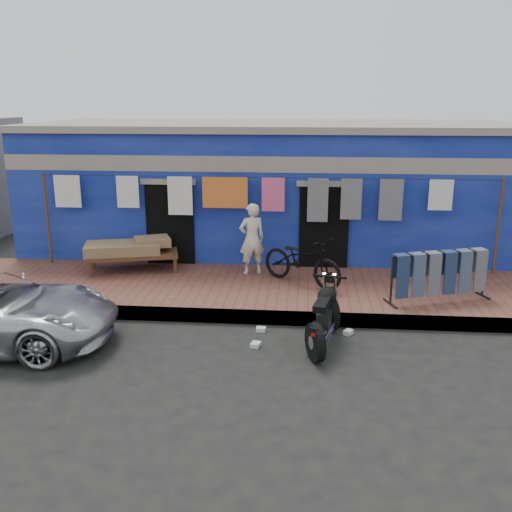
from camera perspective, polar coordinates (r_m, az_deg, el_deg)
The scene contains 13 objects.
ground at distance 9.02m, azimuth -1.16°, elevation -10.46°, with size 80.00×80.00×0.00m, color black.
sidewalk at distance 11.74m, azimuth 0.44°, elevation -3.53°, with size 28.00×3.00×0.25m, color brown.
curb at distance 10.38m, azimuth -0.22°, elevation -6.12°, with size 28.00×0.10×0.25m, color gray.
building at distance 15.25m, azimuth 1.69°, elevation 6.92°, with size 12.20×5.20×3.36m.
clothesline at distance 12.54m, azimuth 0.15°, elevation 5.67°, with size 10.06×0.06×2.10m.
seated_person at distance 12.30m, azimuth -0.42°, elevation 1.73°, with size 0.56×0.37×1.56m, color beige.
bicycle at distance 11.67m, azimuth 4.65°, elevation 0.11°, with size 0.67×1.90×1.23m, color black.
motorcycle at distance 9.46m, azimuth 6.77°, elevation -5.82°, with size 0.91×1.72×1.06m, color black, non-canonical shape.
charpoy at distance 12.93m, azimuth -12.18°, elevation 0.08°, with size 2.23×1.47×0.69m, color brown, non-canonical shape.
jeans_rack at distance 11.24m, azimuth 17.83°, elevation -1.86°, with size 2.07×1.07×0.98m, color black, non-canonical shape.
litter_a at distance 10.08m, azimuth 0.49°, elevation -7.35°, with size 0.16×0.13×0.07m, color silver.
litter_b at distance 10.08m, azimuth 9.21°, elevation -7.54°, with size 0.16×0.12×0.08m, color silver.
litter_c at distance 9.49m, azimuth -0.03°, elevation -8.86°, with size 0.18×0.14×0.07m, color silver.
Camera 1 is at (0.91, -8.06, 3.94)m, focal length 40.00 mm.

